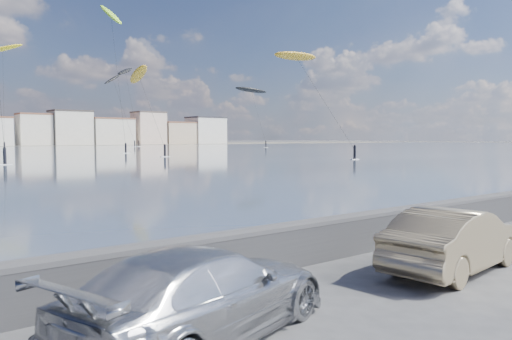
{
  "coord_description": "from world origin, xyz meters",
  "views": [
    {
      "loc": [
        -6.64,
        -5.82,
        3.02
      ],
      "look_at": [
        1.0,
        4.0,
        2.2
      ],
      "focal_mm": 35.0,
      "sensor_mm": 36.0,
      "label": 1
    }
  ],
  "objects": [
    {
      "name": "ground",
      "position": [
        0.0,
        0.0,
        0.0
      ],
      "size": [
        700.0,
        700.0,
        0.0
      ],
      "primitive_type": "plane",
      "color": "#333335",
      "rests_on": "ground"
    },
    {
      "name": "seawall",
      "position": [
        0.0,
        2.7,
        0.58
      ],
      "size": [
        400.0,
        0.36,
        1.08
      ],
      "color": "#28282B",
      "rests_on": "ground"
    },
    {
      "name": "car_silver",
      "position": [
        -2.8,
        0.42,
        0.7
      ],
      "size": [
        5.21,
        3.33,
        1.4
      ],
      "primitive_type": "imported",
      "rotation": [
        0.0,
        0.0,
        1.88
      ],
      "color": "#ACAEB3",
      "rests_on": "ground"
    },
    {
      "name": "car_champagne",
      "position": [
        3.73,
        0.2,
        0.72
      ],
      "size": [
        4.49,
        2.0,
        1.43
      ],
      "primitive_type": "imported",
      "rotation": [
        0.0,
        0.0,
        1.68
      ],
      "color": "tan",
      "rests_on": "ground"
    },
    {
      "name": "kitesurfer_1",
      "position": [
        54.25,
        144.58,
        20.64
      ],
      "size": [
        8.43,
        9.44,
        23.45
      ],
      "color": "black",
      "rests_on": "ground"
    },
    {
      "name": "kitesurfer_2",
      "position": [
        44.71,
        50.23,
        14.96
      ],
      "size": [
        8.75,
        13.18,
        16.01
      ],
      "color": "#BF8C19",
      "rests_on": "ground"
    },
    {
      "name": "kitesurfer_6",
      "position": [
        20.09,
        128.48,
        24.12
      ],
      "size": [
        9.52,
        13.97,
        26.03
      ],
      "color": "yellow",
      "rests_on": "ground"
    },
    {
      "name": "kitesurfer_10",
      "position": [
        60.15,
        148.95,
        24.16
      ],
      "size": [
        9.64,
        11.23,
        26.59
      ],
      "color": "black",
      "rests_on": "ground"
    },
    {
      "name": "kitesurfer_11",
      "position": [
        29.92,
        73.36,
        13.39
      ],
      "size": [
        4.51,
        15.5,
        15.28
      ],
      "color": "#BF8C19",
      "rests_on": "ground"
    },
    {
      "name": "kitesurfer_14",
      "position": [
        84.12,
        113.1,
        16.88
      ],
      "size": [
        11.13,
        9.26,
        18.2
      ],
      "color": "black",
      "rests_on": "ground"
    },
    {
      "name": "kitesurfer_15",
      "position": [
        32.98,
        92.54,
        27.27
      ],
      "size": [
        4.2,
        14.81,
        30.77
      ],
      "color": "#8CD826",
      "rests_on": "ground"
    }
  ]
}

